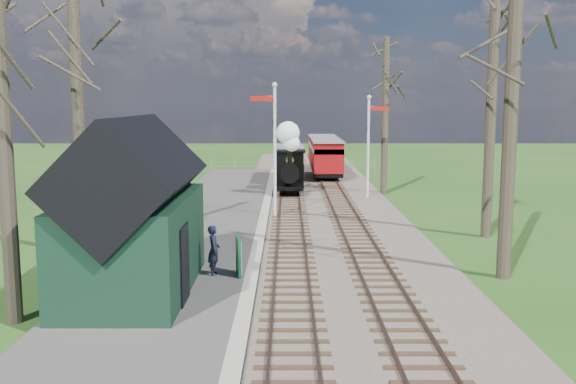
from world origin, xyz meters
name	(u,v)px	position (x,y,z in m)	size (l,w,h in m)	color
ground	(293,354)	(0.00, 0.00, 0.00)	(140.00, 140.00, 0.00)	#254C17
distant_hills	(300,277)	(1.40, 64.38, -16.21)	(114.40, 48.00, 22.02)	#385B23
ballast_bed	(313,198)	(1.30, 22.00, 0.05)	(8.00, 60.00, 0.10)	brown
track_near	(290,197)	(0.00, 22.00, 0.10)	(1.60, 60.00, 0.15)	brown
track_far	(337,197)	(2.60, 22.00, 0.10)	(1.60, 60.00, 0.15)	brown
platform	(209,225)	(-3.50, 14.00, 0.10)	(5.00, 44.00, 0.20)	#474442
coping_strip	(263,225)	(-1.20, 14.00, 0.10)	(0.40, 44.00, 0.21)	#B2AD9E
station_shed	(134,217)	(-4.30, 4.00, 2.27)	(3.25, 6.30, 4.78)	black
semaphore_near	(273,140)	(-0.77, 16.00, 3.62)	(1.22, 0.24, 6.22)	silver
semaphore_far	(370,139)	(4.37, 22.00, 3.35)	(1.22, 0.24, 5.72)	silver
bare_trees	(328,106)	(1.33, 10.10, 5.21)	(15.51, 22.39, 12.00)	#382D23
fence_line	(293,165)	(0.30, 36.00, 0.55)	(12.60, 0.08, 1.00)	slate
locomotive	(290,162)	(-0.01, 23.46, 1.91)	(1.64, 3.83, 4.10)	black
coach	(289,161)	(0.00, 29.52, 1.40)	(1.91, 6.56, 2.01)	black
red_carriage_a	(327,158)	(2.60, 31.22, 1.52)	(2.09, 5.19, 2.20)	black
red_carriage_b	(323,151)	(2.60, 36.72, 1.52)	(2.09, 5.19, 2.20)	black
sign_board	(239,256)	(-1.58, 5.57, 0.79)	(0.23, 0.81, 1.19)	#104E26
bench	(187,249)	(-3.40, 7.33, 0.60)	(0.75, 1.57, 0.86)	#4D321B
person	(214,250)	(-2.33, 5.63, 0.95)	(0.55, 0.36, 1.50)	#1B1C31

